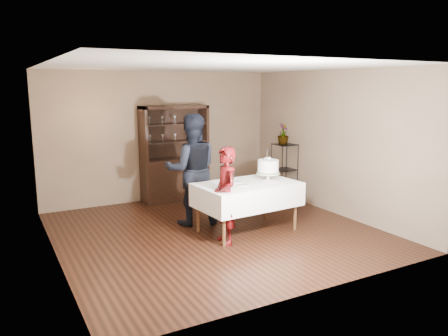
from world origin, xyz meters
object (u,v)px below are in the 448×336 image
Objects in this scene: china_hutch at (175,169)px; plant_etagere at (284,169)px; cake_table at (247,195)px; potted_plant at (283,134)px; man at (192,170)px; woman at (226,196)px; cake at (268,167)px.

china_hutch is 2.33m from plant_etagere.
potted_plant reaches higher than cake_table.
woman is at bearing 109.30° from man.
plant_etagere is at bearing 38.48° from cake_table.
potted_plant is (-0.05, 0.01, 0.75)m from plant_etagere.
woman is 1.16m from man.
cake is 1.25× the size of potted_plant.
cake_table is 3.94× the size of potted_plant.
china_hutch is 2.50m from cake_table.
potted_plant reaches higher than cake.
man is (-0.05, 1.13, 0.22)m from woman.
man is 3.56× the size of cake.
cake is at bearing -134.50° from plant_etagere.
china_hutch is 1.03× the size of man.
cake reaches higher than plant_etagere.
plant_etagere is 0.62× the size of man.
man is at bearing -169.22° from woman.
plant_etagere reaches higher than cake_table.
china_hutch reaches higher than cake.
cake_table is 3.15× the size of cake.
man is at bearing -165.35° from potted_plant.
woman is (-0.31, -2.80, 0.09)m from china_hutch.
cake is at bearing 117.34° from woman.
cake is (1.06, -0.78, 0.07)m from man.
cake_table is at bearing 126.61° from woman.
potted_plant is at bearing 135.20° from woman.
man reaches higher than cake.
woman reaches higher than cake.
potted_plant is (1.76, 1.45, 0.77)m from cake_table.
china_hutch is 2.58m from cake.
cake_table is 0.67m from woman.
potted_plant reaches higher than plant_etagere.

